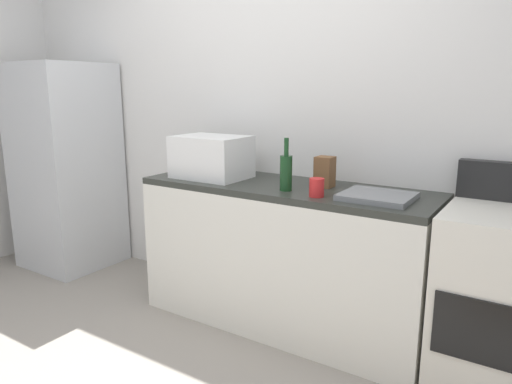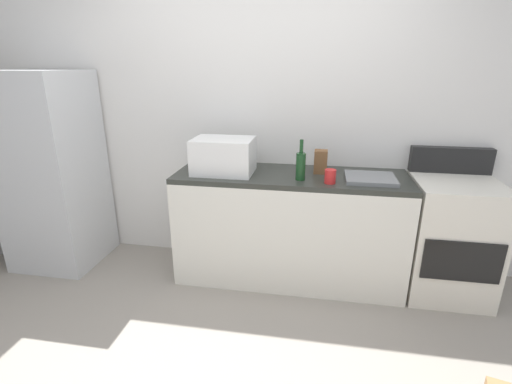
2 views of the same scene
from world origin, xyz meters
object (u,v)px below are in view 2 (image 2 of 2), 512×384
Objects in this scene: stove_oven at (449,236)px; knife_block at (321,162)px; refrigerator at (52,172)px; wine_bottle at (301,165)px; microwave at (224,156)px; coffee_mug at (330,176)px.

knife_block is (-1.00, 0.07, 0.52)m from stove_oven.
refrigerator is 2.14m from wine_bottle.
wine_bottle reaches higher than stove_oven.
refrigerator is 1.54m from microwave.
stove_oven is 3.67× the size of wine_bottle.
knife_block is at bearing 3.09° from refrigerator.
stove_oven is (3.27, 0.06, -0.37)m from refrigerator.
refrigerator reaches higher than stove_oven.
stove_oven reaches higher than knife_block.
coffee_mug is at bearing -9.36° from microwave.
coffee_mug is (0.82, -0.13, -0.09)m from microwave.
microwave is at bearing 170.64° from coffee_mug.
stove_oven is 1.83m from microwave.
wine_bottle is (0.60, -0.09, -0.03)m from microwave.
coffee_mug is at bearing -74.17° from knife_block.
wine_bottle reaches higher than microwave.
wine_bottle is 3.00× the size of coffee_mug.
wine_bottle is 1.67× the size of knife_block.
stove_oven is 1.27m from wine_bottle.
refrigerator is 16.65× the size of coffee_mug.
wine_bottle is at bearing 167.69° from coffee_mug.
stove_oven is at bearing 1.79° from microwave.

